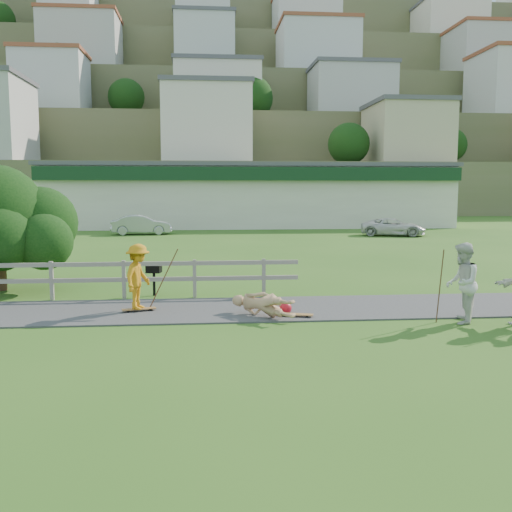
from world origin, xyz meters
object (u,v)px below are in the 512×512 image
object	(u,v)px
skater_rider	(138,280)
spectator_a	(462,283)
bbq	(154,280)
skater_fallen	(263,305)
car_white	(393,227)
car_silver	(141,225)

from	to	relation	value
skater_rider	spectator_a	bearing A→B (deg)	-84.29
bbq	skater_fallen	bearing A→B (deg)	-35.37
car_white	bbq	xyz separation A→B (m)	(-13.89, -19.84, -0.13)
spectator_a	car_silver	xyz separation A→B (m)	(-10.20, 26.51, -0.28)
car_silver	skater_rider	bearing A→B (deg)	-179.01
skater_fallen	spectator_a	distance (m)	4.69
skater_rider	skater_fallen	bearing A→B (deg)	-86.59
skater_fallen	car_silver	bearing A→B (deg)	57.48
skater_rider	bbq	xyz separation A→B (m)	(0.19, 2.30, -0.38)
skater_rider	car_silver	xyz separation A→B (m)	(-2.58, 24.70, -0.16)
car_silver	skater_fallen	bearing A→B (deg)	-172.51
car_white	bbq	size ratio (longest dim) A/B	4.68
car_white	bbq	bearing A→B (deg)	161.24
bbq	skater_rider	bearing A→B (deg)	-82.44
car_silver	car_white	distance (m)	16.86
car_silver	car_white	world-z (taller)	car_silver
spectator_a	car_silver	bearing A→B (deg)	-131.59
skater_rider	spectator_a	xyz separation A→B (m)	(7.62, -1.81, 0.12)
skater_rider	spectator_a	distance (m)	7.84
spectator_a	bbq	size ratio (longest dim) A/B	2.11
car_white	bbq	world-z (taller)	car_white
spectator_a	car_white	distance (m)	24.81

